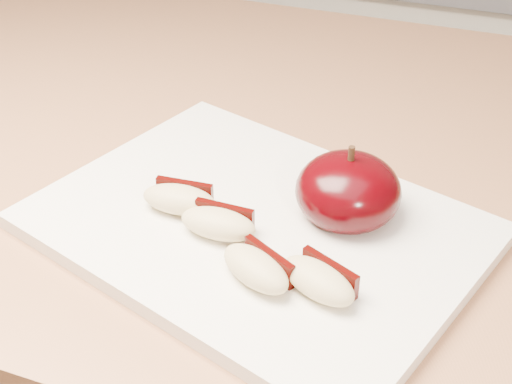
% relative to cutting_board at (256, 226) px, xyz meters
% --- Properties ---
extents(back_cabinet, '(2.40, 0.62, 0.94)m').
position_rel_cutting_board_xyz_m(back_cabinet, '(0.01, 0.84, -0.44)').
color(back_cabinet, silver).
rests_on(back_cabinet, ground).
extents(cutting_board, '(0.37, 0.32, 0.01)m').
position_rel_cutting_board_xyz_m(cutting_board, '(0.00, 0.00, 0.00)').
color(cutting_board, white).
rests_on(cutting_board, island_counter).
extents(apple_half, '(0.10, 0.10, 0.07)m').
position_rel_cutting_board_xyz_m(apple_half, '(0.06, 0.03, 0.03)').
color(apple_half, black).
rests_on(apple_half, cutting_board).
extents(apple_wedge_a, '(0.06, 0.03, 0.02)m').
position_rel_cutting_board_xyz_m(apple_wedge_a, '(-0.06, -0.01, 0.02)').
color(apple_wedge_a, tan).
rests_on(apple_wedge_a, cutting_board).
extents(apple_wedge_b, '(0.06, 0.03, 0.02)m').
position_rel_cutting_board_xyz_m(apple_wedge_b, '(-0.02, -0.03, 0.02)').
color(apple_wedge_b, tan).
rests_on(apple_wedge_b, cutting_board).
extents(apple_wedge_c, '(0.06, 0.05, 0.02)m').
position_rel_cutting_board_xyz_m(apple_wedge_c, '(0.02, -0.06, 0.02)').
color(apple_wedge_c, tan).
rests_on(apple_wedge_c, cutting_board).
extents(apple_wedge_d, '(0.06, 0.05, 0.02)m').
position_rel_cutting_board_xyz_m(apple_wedge_d, '(0.07, -0.06, 0.02)').
color(apple_wedge_d, tan).
rests_on(apple_wedge_d, cutting_board).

